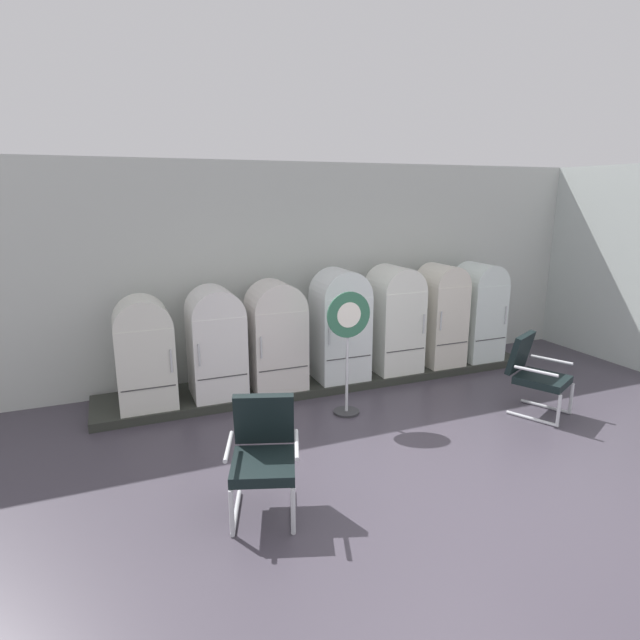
{
  "coord_description": "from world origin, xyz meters",
  "views": [
    {
      "loc": [
        -2.78,
        -3.42,
        2.66
      ],
      "look_at": [
        -0.24,
        2.75,
        1.02
      ],
      "focal_mm": 29.0,
      "sensor_mm": 36.0,
      "label": 1
    }
  ],
  "objects_px": {
    "refrigerator_3": "(340,322)",
    "refrigerator_5": "(441,311)",
    "refrigerator_2": "(276,333)",
    "armchair_right": "(535,371)",
    "refrigerator_1": "(216,339)",
    "refrigerator_0": "(144,350)",
    "armchair_left": "(264,450)",
    "refrigerator_6": "(478,308)",
    "sign_stand": "(348,349)",
    "refrigerator_4": "(394,316)"
  },
  "relations": [
    {
      "from": "refrigerator_5",
      "to": "refrigerator_1",
      "type": "bearing_deg",
      "value": 179.84
    },
    {
      "from": "refrigerator_4",
      "to": "refrigerator_5",
      "type": "bearing_deg",
      "value": -1.69
    },
    {
      "from": "refrigerator_0",
      "to": "refrigerator_1",
      "type": "height_order",
      "value": "refrigerator_1"
    },
    {
      "from": "refrigerator_3",
      "to": "sign_stand",
      "type": "bearing_deg",
      "value": -109.13
    },
    {
      "from": "refrigerator_6",
      "to": "sign_stand",
      "type": "xyz_separation_m",
      "value": [
        -2.72,
        -0.97,
        -0.07
      ]
    },
    {
      "from": "sign_stand",
      "to": "refrigerator_6",
      "type": "bearing_deg",
      "value": 19.73
    },
    {
      "from": "refrigerator_0",
      "to": "armchair_right",
      "type": "relative_size",
      "value": 1.38
    },
    {
      "from": "armchair_left",
      "to": "armchair_right",
      "type": "distance_m",
      "value": 3.7
    },
    {
      "from": "refrigerator_4",
      "to": "refrigerator_0",
      "type": "bearing_deg",
      "value": -179.34
    },
    {
      "from": "sign_stand",
      "to": "refrigerator_2",
      "type": "bearing_deg",
      "value": 122.38
    },
    {
      "from": "refrigerator_1",
      "to": "refrigerator_5",
      "type": "distance_m",
      "value": 3.4
    },
    {
      "from": "refrigerator_2",
      "to": "refrigerator_6",
      "type": "distance_m",
      "value": 3.32
    },
    {
      "from": "refrigerator_5",
      "to": "armchair_right",
      "type": "height_order",
      "value": "refrigerator_5"
    },
    {
      "from": "refrigerator_3",
      "to": "sign_stand",
      "type": "relative_size",
      "value": 1.01
    },
    {
      "from": "refrigerator_0",
      "to": "armchair_left",
      "type": "height_order",
      "value": "refrigerator_0"
    },
    {
      "from": "refrigerator_4",
      "to": "refrigerator_5",
      "type": "xyz_separation_m",
      "value": [
        0.79,
        -0.02,
        -0.0
      ]
    },
    {
      "from": "refrigerator_1",
      "to": "refrigerator_3",
      "type": "bearing_deg",
      "value": -1.23
    },
    {
      "from": "refrigerator_6",
      "to": "armchair_left",
      "type": "distance_m",
      "value": 4.9
    },
    {
      "from": "refrigerator_4",
      "to": "refrigerator_6",
      "type": "distance_m",
      "value": 1.5
    },
    {
      "from": "refrigerator_4",
      "to": "sign_stand",
      "type": "height_order",
      "value": "refrigerator_4"
    },
    {
      "from": "refrigerator_0",
      "to": "sign_stand",
      "type": "distance_m",
      "value": 2.46
    },
    {
      "from": "refrigerator_4",
      "to": "armchair_left",
      "type": "bearing_deg",
      "value": -137.41
    },
    {
      "from": "refrigerator_1",
      "to": "refrigerator_5",
      "type": "xyz_separation_m",
      "value": [
        3.4,
        -0.01,
        0.07
      ]
    },
    {
      "from": "refrigerator_4",
      "to": "refrigerator_1",
      "type": "bearing_deg",
      "value": -179.7
    },
    {
      "from": "refrigerator_5",
      "to": "sign_stand",
      "type": "bearing_deg",
      "value": -154.26
    },
    {
      "from": "refrigerator_5",
      "to": "sign_stand",
      "type": "distance_m",
      "value": 2.23
    },
    {
      "from": "refrigerator_1",
      "to": "refrigerator_3",
      "type": "distance_m",
      "value": 1.72
    },
    {
      "from": "refrigerator_3",
      "to": "refrigerator_0",
      "type": "bearing_deg",
      "value": 179.77
    },
    {
      "from": "refrigerator_6",
      "to": "sign_stand",
      "type": "distance_m",
      "value": 2.89
    },
    {
      "from": "refrigerator_6",
      "to": "refrigerator_3",
      "type": "bearing_deg",
      "value": -179.21
    },
    {
      "from": "refrigerator_0",
      "to": "refrigerator_2",
      "type": "height_order",
      "value": "refrigerator_2"
    },
    {
      "from": "refrigerator_1",
      "to": "refrigerator_2",
      "type": "height_order",
      "value": "refrigerator_2"
    },
    {
      "from": "armchair_right",
      "to": "sign_stand",
      "type": "bearing_deg",
      "value": 158.89
    },
    {
      "from": "refrigerator_3",
      "to": "refrigerator_6",
      "type": "xyz_separation_m",
      "value": [
        2.39,
        0.03,
        -0.02
      ]
    },
    {
      "from": "refrigerator_2",
      "to": "armchair_right",
      "type": "height_order",
      "value": "refrigerator_2"
    },
    {
      "from": "refrigerator_2",
      "to": "refrigerator_4",
      "type": "height_order",
      "value": "refrigerator_4"
    },
    {
      "from": "refrigerator_1",
      "to": "armchair_right",
      "type": "height_order",
      "value": "refrigerator_1"
    },
    {
      "from": "armchair_left",
      "to": "armchair_right",
      "type": "xyz_separation_m",
      "value": [
        3.64,
        0.67,
        0.0
      ]
    },
    {
      "from": "refrigerator_3",
      "to": "armchair_right",
      "type": "height_order",
      "value": "refrigerator_3"
    },
    {
      "from": "refrigerator_4",
      "to": "refrigerator_5",
      "type": "relative_size",
      "value": 1.01
    },
    {
      "from": "refrigerator_0",
      "to": "armchair_right",
      "type": "distance_m",
      "value": 4.77
    },
    {
      "from": "refrigerator_1",
      "to": "refrigerator_5",
      "type": "bearing_deg",
      "value": -0.16
    },
    {
      "from": "refrigerator_2",
      "to": "refrigerator_4",
      "type": "bearing_deg",
      "value": 1.32
    },
    {
      "from": "armchair_right",
      "to": "armchair_left",
      "type": "bearing_deg",
      "value": -169.56
    },
    {
      "from": "refrigerator_3",
      "to": "refrigerator_5",
      "type": "distance_m",
      "value": 1.68
    },
    {
      "from": "refrigerator_1",
      "to": "refrigerator_2",
      "type": "bearing_deg",
      "value": -2.02
    },
    {
      "from": "refrigerator_2",
      "to": "refrigerator_5",
      "type": "xyz_separation_m",
      "value": [
        2.61,
        0.02,
        0.06
      ]
    },
    {
      "from": "refrigerator_4",
      "to": "armchair_right",
      "type": "distance_m",
      "value": 2.08
    },
    {
      "from": "refrigerator_2",
      "to": "armchair_right",
      "type": "bearing_deg",
      "value": -32.91
    },
    {
      "from": "refrigerator_5",
      "to": "sign_stand",
      "type": "relative_size",
      "value": 0.99
    }
  ]
}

